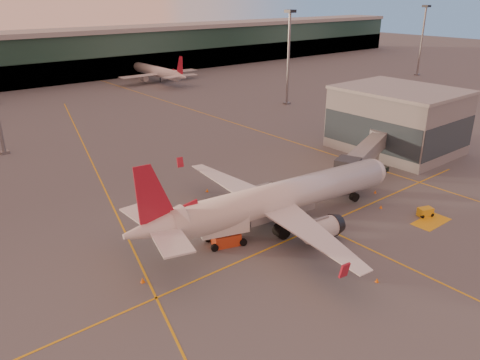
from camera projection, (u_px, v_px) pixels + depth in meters
ground at (324, 252)px, 57.72m from camera, size 600.00×600.00×0.00m
taxi_markings at (111, 168)px, 85.29m from camera, size 100.12×173.00×0.01m
terminal at (2, 60)px, 156.10m from camera, size 400.00×20.00×17.60m
gate_building at (397, 120)px, 92.94m from camera, size 18.40×22.40×12.60m
mast_east_near at (289, 51)px, 129.04m from camera, size 2.40×2.40×25.60m
mast_east_far at (422, 35)px, 176.11m from camera, size 2.40×2.40×25.60m
main_airplane at (276, 200)px, 62.46m from camera, size 41.42×37.46×12.51m
jet_bridge at (368, 152)px, 80.84m from camera, size 22.41×10.84×6.09m
catering_truck at (224, 225)px, 58.62m from camera, size 6.67×4.42×4.78m
gpu_cart at (425, 212)px, 66.92m from camera, size 2.42×1.92×1.24m
pushback_tug at (322, 185)px, 75.74m from camera, size 4.12×2.86×1.93m
cone_nose at (375, 192)px, 74.66m from camera, size 0.39×0.39×0.49m
cone_tail at (143, 280)px, 51.63m from camera, size 0.49×0.49×0.62m
cone_wing_right at (377, 280)px, 51.72m from camera, size 0.40×0.40×0.51m
cone_wing_left at (207, 190)px, 75.19m from camera, size 0.44×0.44×0.56m
cone_fwd at (381, 207)px, 69.43m from camera, size 0.41×0.41×0.52m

